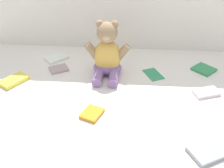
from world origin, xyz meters
TOP-DOWN VIEW (x-y plane):
  - ground_plane at (0.00, 0.00)m, footprint 3.20×3.20m
  - teddy_bear at (-0.06, 0.15)m, footprint 0.24×0.21m
  - book_case_0 at (0.42, 0.00)m, footprint 0.13×0.10m
  - book_case_1 at (-0.10, -0.19)m, footprint 0.10×0.11m
  - book_case_2 at (0.18, 0.16)m, footprint 0.11×0.14m
  - book_case_3 at (0.45, 0.22)m, footprint 0.14×0.14m
  - book_case_5 at (-0.52, 0.03)m, footprint 0.14×0.16m
  - book_case_6 at (-0.33, 0.17)m, footprint 0.12×0.11m
  - book_case_7 at (-0.19, -0.48)m, footprint 0.11×0.08m
  - book_case_8 at (0.33, -0.38)m, footprint 0.14×0.13m
  - book_case_9 at (-0.37, 0.28)m, footprint 0.14×0.14m

SIDE VIEW (x-z plane):
  - ground_plane at x=0.00m, z-range 0.00..0.00m
  - book_case_2 at x=0.18m, z-range 0.00..0.01m
  - book_case_6 at x=-0.33m, z-range 0.00..0.01m
  - book_case_9 at x=-0.37m, z-range 0.00..0.01m
  - book_case_3 at x=0.45m, z-range 0.00..0.01m
  - book_case_1 at x=-0.10m, z-range 0.00..0.02m
  - book_case_0 at x=0.42m, z-range 0.00..0.02m
  - book_case_8 at x=0.33m, z-range 0.00..0.02m
  - book_case_7 at x=-0.19m, z-range 0.00..0.02m
  - book_case_5 at x=-0.52m, z-range 0.00..0.02m
  - teddy_bear at x=-0.06m, z-range -0.04..0.25m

